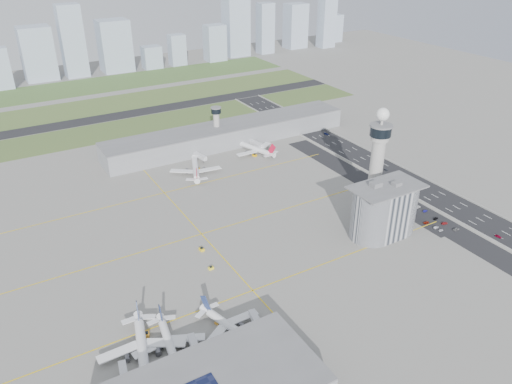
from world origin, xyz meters
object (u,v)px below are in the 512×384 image
secondary_tower (216,123)px  airplane_near_b (169,341)px  jet_bridge_near_1 (199,362)px  car_hw_2 (326,134)px  admin_building (384,210)px  car_lot_1 (436,227)px  jet_bridge_near_2 (263,335)px  car_hw_0 (498,236)px  car_lot_4 (409,213)px  car_lot_8 (436,218)px  car_lot_6 (456,229)px  car_hw_1 (386,170)px  car_lot_0 (441,230)px  tug_1 (218,322)px  car_lot_9 (425,211)px  car_lot_5 (400,208)px  tug_5 (255,155)px  car_lot_3 (413,216)px  airplane_near_c (231,323)px  tug_3 (202,249)px  tug_4 (198,169)px  tug_2 (211,268)px  airplane_near_a (141,345)px  car_lot_11 (413,203)px  jet_bridge_far_1 (251,143)px  car_lot_7 (445,223)px  tug_0 (147,334)px  airplane_far_a (195,165)px  car_lot_2 (426,222)px  control_tower (378,154)px  car_hw_4 (276,118)px  airplane_far_b (254,145)px  jet_bridge_far_0 (195,155)px

secondary_tower → airplane_near_b: (-120.00, -196.20, -13.55)m
jet_bridge_near_1 → car_hw_2: (204.85, 182.58, -2.19)m
admin_building → car_lot_1: (31.87, -13.01, -14.69)m
jet_bridge_near_2 → car_hw_0: (160.28, 0.82, -2.20)m
car_lot_4 → car_lot_8: bearing=-135.6°
car_lot_6 → car_hw_1: 85.93m
car_lot_0 → tug_1: bearing=91.9°
car_lot_8 → car_lot_9: car_lot_8 is taller
jet_bridge_near_2 → car_lot_5: jet_bridge_near_2 is taller
tug_5 → car_lot_3: 136.38m
airplane_near_b → airplane_near_c: size_ratio=0.98×
tug_3 → tug_4: 106.21m
tug_2 → car_lot_9: (143.45, -14.12, -0.24)m
airplane_near_a → secondary_tower: bearing=160.2°
car_lot_5 → car_lot_11: 11.94m
airplane_near_b → jet_bridge_far_1: 227.87m
car_lot_1 → car_lot_11: same height
car_lot_7 → car_lot_8: (-0.12, 6.67, 0.04)m
tug_0 → car_lot_5: size_ratio=0.95×
airplane_near_b → airplane_far_a: bearing=160.8°
tug_4 → car_hw_0: 205.43m
car_lot_7 → car_hw_2: car_hw_2 is taller
airplane_near_c → car_hw_2: 252.32m
tug_4 → car_lot_1: size_ratio=0.91×
secondary_tower → car_lot_5: 166.80m
car_lot_3 → car_hw_2: size_ratio=0.86×
tug_4 → car_lot_2: tug_4 is taller
admin_building → car_lot_3: size_ratio=10.29×
control_tower → car_lot_2: 51.15m
car_hw_4 → airplane_far_b: bearing=-129.7°
airplane_near_c → car_lot_0: size_ratio=11.61×
airplane_near_c → tug_0: 37.43m
jet_bridge_far_1 → car_hw_0: size_ratio=3.70×
car_lot_0 → car_hw_1: bearing=-20.7°
airplane_near_a → car_lot_3: 184.96m
tug_3 → car_lot_5: 130.80m
tug_2 → car_lot_7: bearing=-104.3°
airplane_near_a → car_lot_5: airplane_near_a is taller
jet_bridge_near_2 → jet_bridge_far_1: same height
airplane_near_c → secondary_tower: bearing=138.8°
airplane_near_b → jet_bridge_near_2: bearing=76.8°
car_lot_0 → car_hw_0: 31.86m
tug_5 → car_lot_7: 154.40m
car_lot_9 → car_hw_4: bearing=-11.7°
jet_bridge_near_1 → car_lot_2: size_ratio=3.55×
tug_3 → car_hw_4: size_ratio=0.87×
secondary_tower → car_lot_4: secondary_tower is taller
airplane_near_c → tug_4: bearing=144.0°
airplane_far_b → jet_bridge_far_0: (-45.59, 12.50, -3.26)m
airplane_far_b → car_lot_0: size_ratio=13.27×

